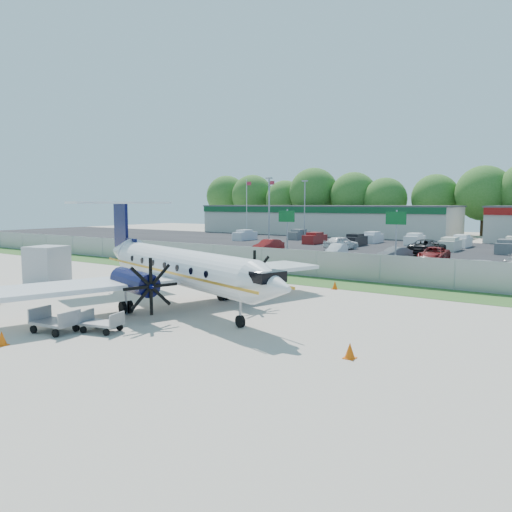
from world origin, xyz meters
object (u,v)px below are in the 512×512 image
Objects in this scene: service_container at (47,267)px; baggage_cart_far at (102,323)px; aircraft at (178,266)px; baggage_cart_near at (55,322)px.

baggage_cart_far is at bearing -24.23° from service_container.
service_container is (-12.37, 0.17, -0.95)m from aircraft.
baggage_cart_far is (1.58, 1.22, -0.06)m from baggage_cart_near.
aircraft is 9.77× the size of baggage_cart_far.
baggage_cart_far is (0.94, -5.82, -1.78)m from aircraft.
baggage_cart_near is at bearing -31.56° from service_container.
service_container reaches higher than baggage_cart_near.
aircraft is 6.36× the size of service_container.
aircraft is 12.41m from service_container.
aircraft reaches higher than baggage_cart_near.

